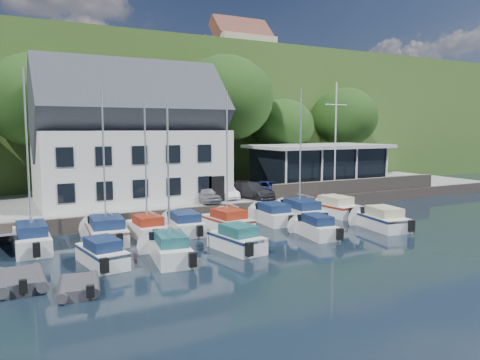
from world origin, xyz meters
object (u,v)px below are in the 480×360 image
at_px(club_pavilion, 318,166).
at_px(boat_r1_2, 146,169).
at_px(boat_r1_0, 28,166).
at_px(flagpole, 335,138).
at_px(boat_r2_3, 315,225).
at_px(dinghy_1, 79,285).
at_px(boat_r2_4, 381,218).
at_px(boat_r1_7, 334,205).
at_px(car_silver, 205,194).
at_px(car_white, 226,192).
at_px(car_blue, 271,187).
at_px(boat_r1_3, 184,222).
at_px(boat_r1_5, 272,213).
at_px(boat_r2_0, 102,251).
at_px(boat_r1_4, 227,164).
at_px(car_dgrey, 251,190).
at_px(boat_r1_6, 300,156).
at_px(boat_r1_1, 104,164).
at_px(harbor_building, 131,145).
at_px(dinghy_0, 21,278).
at_px(boat_r2_2, 237,237).

distance_m(club_pavilion, boat_r1_2, 21.25).
bearing_deg(boat_r1_0, boat_r1_2, -0.93).
height_order(flagpole, boat_r2_3, flagpole).
distance_m(boat_r2_3, dinghy_1, 15.06).
height_order(flagpole, boat_r2_4, flagpole).
height_order(boat_r1_7, dinghy_1, boat_r1_7).
height_order(car_silver, boat_r2_3, car_silver).
bearing_deg(car_white, boat_r2_3, -81.32).
bearing_deg(boat_r1_0, car_blue, 17.87).
bearing_deg(boat_r1_3, flagpole, 18.94).
bearing_deg(club_pavilion, boat_r1_5, -141.77).
bearing_deg(boat_r1_0, boat_r1_7, 0.95).
distance_m(boat_r1_0, boat_r2_0, 6.88).
bearing_deg(flagpole, car_white, 170.09).
bearing_deg(boat_r2_3, boat_r1_4, 143.08).
bearing_deg(boat_r1_2, boat_r1_5, -0.19).
xyz_separation_m(club_pavilion, boat_r1_2, (-19.52, -8.32, 1.17)).
xyz_separation_m(car_dgrey, boat_r1_6, (1.06, -5.30, 3.00)).
xyz_separation_m(boat_r1_6, dinghy_1, (-16.81, -8.19, -4.33)).
bearing_deg(dinghy_1, boat_r1_1, 80.66).
relative_size(harbor_building, dinghy_1, 5.19).
bearing_deg(boat_r2_3, flagpole, 53.20).
height_order(boat_r1_1, dinghy_0, boat_r1_1).
xyz_separation_m(boat_r1_5, dinghy_0, (-16.59, -6.53, -0.32)).
distance_m(car_blue, boat_r1_4, 10.56).
height_order(car_blue, boat_r1_4, boat_r1_4).
height_order(boat_r2_4, dinghy_0, boat_r2_4).
bearing_deg(boat_r1_5, boat_r1_0, -176.07).
bearing_deg(car_dgrey, boat_r1_3, -163.26).
bearing_deg(boat_r1_1, boat_r2_2, -38.71).
bearing_deg(boat_r2_0, boat_r2_4, -9.55).
bearing_deg(car_blue, boat_r1_2, -168.77).
xyz_separation_m(harbor_building, car_dgrey, (8.86, -3.51, -3.70)).
xyz_separation_m(car_silver, boat_r1_0, (-12.68, -4.90, 3.02)).
bearing_deg(boat_r1_7, boat_r2_2, -157.55).
bearing_deg(boat_r1_6, harbor_building, 142.93).
height_order(boat_r1_0, boat_r1_6, boat_r1_6).
xyz_separation_m(boat_r1_5, boat_r1_6, (2.28, -0.15, 3.95)).
bearing_deg(harbor_building, boat_r2_3, -60.16).
distance_m(boat_r1_0, boat_r2_4, 22.04).
bearing_deg(boat_r2_2, boat_r2_0, 165.97).
bearing_deg(dinghy_1, boat_r1_2, 66.65).
relative_size(boat_r2_3, dinghy_0, 1.59).
distance_m(boat_r1_6, dinghy_0, 20.37).
bearing_deg(boat_r1_7, boat_r2_0, -168.98).
bearing_deg(club_pavilion, boat_r1_1, -159.58).
height_order(flagpole, boat_r1_4, flagpole).
bearing_deg(dinghy_1, boat_r1_0, 107.75).
bearing_deg(car_silver, boat_r1_3, -126.21).
relative_size(boat_r1_4, boat_r2_0, 1.74).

